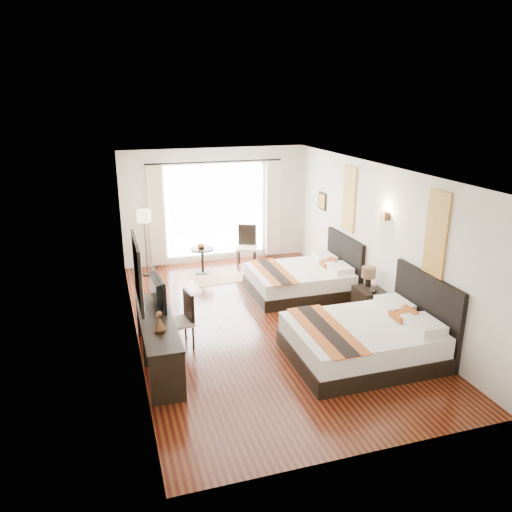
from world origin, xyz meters
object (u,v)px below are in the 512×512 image
object	(u,v)px
console_desk	(158,342)
fruit_bowl	(201,247)
nightstand	(369,302)
bed_near	(367,339)
table_lamp	(369,274)
desk_chair	(180,331)
window_chair	(247,254)
vase	(374,292)
side_table	(203,261)
floor_lamp	(144,220)
bed_far	(303,279)
television	(153,291)

from	to	relation	value
console_desk	fruit_bowl	bearing A→B (deg)	69.68
fruit_bowl	nightstand	bearing A→B (deg)	-52.36
bed_near	nightstand	xyz separation A→B (m)	(0.82, 1.40, -0.06)
table_lamp	desk_chair	world-z (taller)	desk_chair
fruit_bowl	window_chair	bearing A→B (deg)	8.40
vase	console_desk	xyz separation A→B (m)	(-3.95, -0.44, -0.19)
vase	side_table	bearing A→B (deg)	125.51
nightstand	table_lamp	xyz separation A→B (m)	(0.04, 0.14, 0.52)
table_lamp	floor_lamp	bearing A→B (deg)	138.21
bed_far	floor_lamp	world-z (taller)	floor_lamp
television	desk_chair	world-z (taller)	television
fruit_bowl	bed_far	bearing A→B (deg)	-45.40
bed_near	floor_lamp	world-z (taller)	floor_lamp
bed_far	console_desk	xyz separation A→B (m)	(-3.25, -2.09, 0.07)
nightstand	vase	bearing A→B (deg)	-99.29
nightstand	television	size ratio (longest dim) A/B	0.63
bed_far	television	xyz separation A→B (m)	(-3.23, -1.54, 0.71)
table_lamp	side_table	world-z (taller)	table_lamp
window_chair	bed_far	bearing A→B (deg)	39.48
desk_chair	window_chair	distance (m)	4.23
bed_near	side_table	xyz separation A→B (m)	(-1.68, 4.67, -0.03)
floor_lamp	console_desk	bearing A→B (deg)	-93.09
console_desk	side_table	bearing A→B (deg)	69.33
television	window_chair	distance (m)	4.43
bed_near	fruit_bowl	world-z (taller)	bed_near
television	window_chair	bearing A→B (deg)	-41.03
bed_near	window_chair	bearing A→B (deg)	96.60
table_lamp	television	distance (m)	4.01
floor_lamp	fruit_bowl	world-z (taller)	floor_lamp
desk_chair	fruit_bowl	xyz separation A→B (m)	(1.05, 3.45, 0.34)
side_table	window_chair	xyz separation A→B (m)	(1.12, 0.18, -0.00)
bed_far	fruit_bowl	xyz separation A→B (m)	(-1.80, 1.83, 0.33)
desk_chair	side_table	distance (m)	3.60
table_lamp	fruit_bowl	xyz separation A→B (m)	(-2.57, 3.14, -0.15)
table_lamp	bed_far	bearing A→B (deg)	120.30
bed_far	desk_chair	world-z (taller)	bed_far
nightstand	window_chair	bearing A→B (deg)	111.86
desk_chair	side_table	size ratio (longest dim) A/B	1.55
table_lamp	television	xyz separation A→B (m)	(-4.00, -0.23, 0.23)
television	floor_lamp	world-z (taller)	floor_lamp
console_desk	window_chair	distance (m)	4.84
bed_far	floor_lamp	bearing A→B (deg)	145.49
nightstand	console_desk	bearing A→B (deg)	-170.91
bed_near	desk_chair	size ratio (longest dim) A/B	2.40
bed_far	window_chair	distance (m)	2.10
window_chair	bed_near	bearing A→B (deg)	27.86
floor_lamp	window_chair	size ratio (longest dim) A/B	1.54
bed_far	television	bearing A→B (deg)	-154.57
fruit_bowl	television	bearing A→B (deg)	-113.02
vase	console_desk	size ratio (longest dim) A/B	0.06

